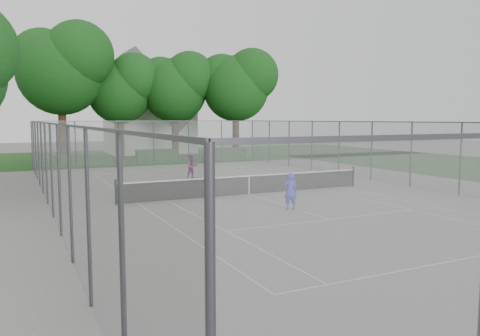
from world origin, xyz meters
name	(u,v)px	position (x,y,z in m)	size (l,w,h in m)	color
ground	(249,194)	(0.00, 0.00, 0.00)	(120.00, 120.00, 0.00)	slate
grass_far	(129,156)	(0.00, 26.00, 0.00)	(60.00, 20.00, 0.00)	#184313
court_markings	(249,194)	(0.00, 0.00, 0.01)	(11.03, 23.83, 0.01)	beige
tennis_net	(249,184)	(0.00, 0.00, 0.51)	(12.87, 0.10, 1.10)	black
perimeter_fence	(249,157)	(0.00, 0.00, 1.81)	(18.08, 34.08, 3.52)	#38383D
tree_far_left	(62,65)	(-6.22, 22.88, 8.18)	(8.28, 7.56, 11.90)	#311E11
tree_far_midleft	(121,86)	(-1.15, 23.59, 6.62)	(6.70, 6.12, 9.63)	#311E11
tree_far_midright	(176,85)	(3.67, 22.28, 6.80)	(6.88, 6.28, 9.89)	#311E11
tree_far_right	(237,83)	(8.91, 19.97, 7.01)	(7.09, 6.48, 10.20)	#311E11
hedge_left	(78,160)	(-5.68, 18.65, 0.43)	(3.46, 1.04, 0.87)	#184215
hedge_mid	(157,156)	(0.72, 18.72, 0.54)	(3.43, 0.98, 1.08)	#184215
hedge_right	(227,154)	(7.27, 18.54, 0.52)	(3.43, 1.26, 1.03)	#184215
house	(149,113)	(3.07, 29.54, 4.33)	(8.64, 6.70, 10.76)	white
girl_player	(290,191)	(-0.20, -4.09, 0.75)	(0.55, 0.36, 1.49)	#373FD1
woman_player	(192,167)	(-0.33, 7.09, 0.73)	(0.71, 0.55, 1.45)	#772764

